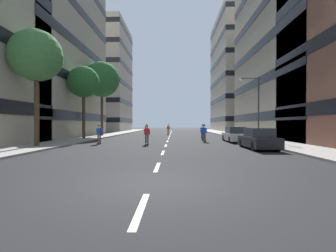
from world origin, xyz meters
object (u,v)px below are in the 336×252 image
(skater_5, at_px, (147,133))
(parked_car_near, at_px, (235,135))
(street_tree_near, at_px, (36,56))
(skater_1, at_px, (203,131))
(skater_3, at_px, (204,132))
(streetlamp_right, at_px, (255,102))
(skater_0, at_px, (99,133))
(skater_6, at_px, (146,128))
(parked_car_mid, at_px, (258,139))
(street_tree_far, at_px, (84,82))
(skater_4, at_px, (168,129))
(street_tree_mid, at_px, (102,80))

(skater_5, bearing_deg, parked_car_near, 21.19)
(street_tree_near, bearing_deg, skater_1, 33.62)
(skater_1, distance_m, skater_3, 2.86)
(streetlamp_right, bearing_deg, skater_1, 158.12)
(parked_car_near, relative_size, skater_5, 2.47)
(skater_0, bearing_deg, skater_1, 30.05)
(skater_3, bearing_deg, skater_6, 113.37)
(parked_car_mid, xyz_separation_m, skater_6, (-11.14, 25.53, 0.32))
(parked_car_near, xyz_separation_m, parked_car_mid, (0.00, -6.70, 0.00))
(street_tree_near, height_order, street_tree_far, street_tree_near)
(parked_car_near, distance_m, skater_4, 17.52)
(street_tree_near, bearing_deg, parked_car_near, 20.25)
(streetlamp_right, relative_size, skater_0, 3.65)
(streetlamp_right, height_order, skater_4, streetlamp_right)
(parked_car_near, relative_size, skater_4, 2.47)
(parked_car_near, relative_size, street_tree_far, 0.53)
(street_tree_far, distance_m, skater_6, 17.32)
(skater_4, bearing_deg, streetlamp_right, -58.16)
(skater_0, xyz_separation_m, skater_3, (9.79, 2.92, 0.00))
(street_tree_far, relative_size, skater_3, 4.70)
(street_tree_near, relative_size, skater_3, 4.98)
(parked_car_mid, bearing_deg, street_tree_far, 148.73)
(street_tree_near, height_order, skater_1, street_tree_near)
(street_tree_far, bearing_deg, skater_0, -58.66)
(skater_1, distance_m, skater_5, 8.42)
(skater_5, bearing_deg, skater_6, 96.84)
(skater_3, bearing_deg, street_tree_mid, 142.83)
(street_tree_mid, relative_size, skater_4, 5.99)
(parked_car_mid, height_order, street_tree_far, street_tree_far)
(skater_5, bearing_deg, skater_0, 173.23)
(skater_3, distance_m, skater_4, 16.38)
(parked_car_near, distance_m, skater_6, 21.89)
(parked_car_mid, xyz_separation_m, skater_3, (-3.07, 6.84, 0.29))
(parked_car_near, bearing_deg, street_tree_near, -159.75)
(street_tree_near, height_order, skater_3, street_tree_near)
(skater_0, height_order, skater_1, same)
(street_tree_mid, relative_size, skater_5, 5.99)
(street_tree_mid, relative_size, skater_0, 5.99)
(skater_4, bearing_deg, skater_1, -72.10)
(parked_car_mid, xyz_separation_m, skater_5, (-8.49, 3.41, 0.29))
(skater_0, height_order, skater_5, same)
(parked_car_mid, height_order, street_tree_mid, street_tree_mid)
(skater_0, distance_m, skater_5, 4.40)
(parked_car_mid, height_order, street_tree_near, street_tree_near)
(skater_6, bearing_deg, street_tree_far, -109.51)
(street_tree_far, bearing_deg, skater_5, -39.44)
(parked_car_mid, bearing_deg, skater_3, 114.16)
(skater_0, bearing_deg, street_tree_far, 121.34)
(street_tree_mid, bearing_deg, streetlamp_right, -26.67)
(street_tree_near, relative_size, skater_5, 4.98)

